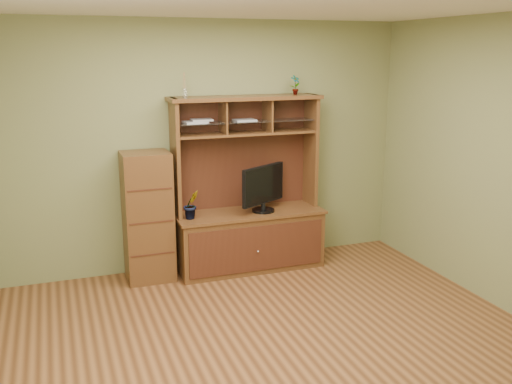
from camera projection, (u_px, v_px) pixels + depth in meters
name	position (u px, v px, depth m)	size (l,w,h in m)	color
room	(276.00, 185.00, 4.43)	(4.54, 4.04, 2.74)	#4F2C16
media_hutch	(248.00, 222.00, 6.32)	(1.66, 0.61, 1.90)	#4A2915
monitor	(263.00, 188.00, 6.20)	(0.58, 0.37, 0.51)	black
orchid_plant	(191.00, 205.00, 5.96)	(0.17, 0.13, 0.30)	#365D1F
top_plant	(295.00, 85.00, 6.23)	(0.11, 0.08, 0.21)	#366C25
reed_diffuser	(184.00, 88.00, 5.82)	(0.05, 0.05, 0.26)	silver
magazines	(213.00, 121.00, 6.00)	(0.79, 0.20, 0.04)	#ACACB1
side_cabinet	(148.00, 217.00, 5.95)	(0.49, 0.44, 1.36)	#4A2915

